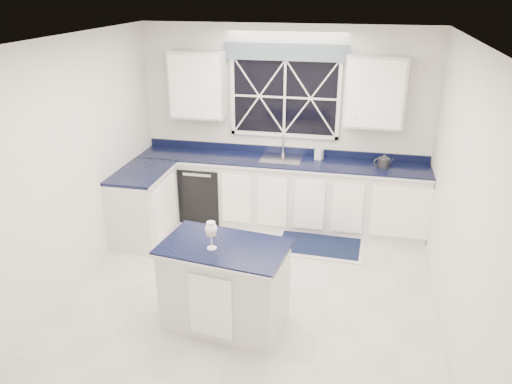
% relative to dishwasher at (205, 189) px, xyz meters
% --- Properties ---
extents(ground, '(4.50, 4.50, 0.00)m').
position_rel_dishwasher_xyz_m(ground, '(1.10, -1.95, -0.41)').
color(ground, beige).
rests_on(ground, ground).
extents(back_wall, '(4.00, 0.10, 2.70)m').
position_rel_dishwasher_xyz_m(back_wall, '(1.10, 0.30, 0.94)').
color(back_wall, white).
rests_on(back_wall, ground).
extents(base_cabinets, '(3.99, 1.60, 0.90)m').
position_rel_dishwasher_xyz_m(base_cabinets, '(0.77, -0.17, 0.04)').
color(base_cabinets, silver).
rests_on(base_cabinets, ground).
extents(countertop, '(3.98, 0.64, 0.04)m').
position_rel_dishwasher_xyz_m(countertop, '(1.10, 0.00, 0.51)').
color(countertop, black).
rests_on(countertop, base_cabinets).
extents(dishwasher, '(0.60, 0.58, 0.82)m').
position_rel_dishwasher_xyz_m(dishwasher, '(0.00, 0.00, 0.00)').
color(dishwasher, black).
rests_on(dishwasher, ground).
extents(window, '(1.65, 0.09, 1.26)m').
position_rel_dishwasher_xyz_m(window, '(1.10, 0.25, 1.42)').
color(window, black).
rests_on(window, ground).
extents(upper_cabinets, '(3.10, 0.34, 0.90)m').
position_rel_dishwasher_xyz_m(upper_cabinets, '(1.10, 0.13, 1.49)').
color(upper_cabinets, silver).
rests_on(upper_cabinets, ground).
extents(faucet, '(0.05, 0.20, 0.30)m').
position_rel_dishwasher_xyz_m(faucet, '(1.10, 0.19, 0.69)').
color(faucet, '#ACACAE').
rests_on(faucet, countertop).
extents(island, '(1.28, 0.87, 0.89)m').
position_rel_dishwasher_xyz_m(island, '(0.95, -2.39, 0.04)').
color(island, silver).
rests_on(island, ground).
extents(rug, '(1.20, 0.76, 0.02)m').
position_rel_dishwasher_xyz_m(rug, '(1.73, -0.60, -0.40)').
color(rug, '#BBBBB6').
rests_on(rug, ground).
extents(kettle, '(0.25, 0.18, 0.18)m').
position_rel_dishwasher_xyz_m(kettle, '(2.47, -0.01, 0.61)').
color(kettle, '#303032').
rests_on(kettle, countertop).
extents(wine_glass, '(0.12, 0.12, 0.27)m').
position_rel_dishwasher_xyz_m(wine_glass, '(0.86, -2.47, 0.67)').
color(wine_glass, white).
rests_on(wine_glass, island).
extents(soap_bottle, '(0.12, 0.12, 0.22)m').
position_rel_dishwasher_xyz_m(soap_bottle, '(1.61, 0.14, 0.64)').
color(soap_bottle, silver).
rests_on(soap_bottle, countertop).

